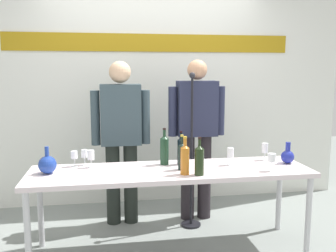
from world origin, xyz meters
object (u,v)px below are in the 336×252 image
object	(u,v)px
wine_glass_left_0	(84,154)
microphone_stand	(191,176)
presenter_left	(121,133)
wine_glass_left_2	(91,155)
wine_bottle_4	(181,150)
display_table	(171,176)
decanter_blue_right	(288,156)
wine_glass_left_1	(74,155)
wine_glass_right_0	(272,158)
wine_glass_right_1	(230,153)
decanter_blue_left	(47,164)
presenter_right	(197,130)
wine_glass_right_2	(265,148)
wine_bottle_3	(199,159)
wine_bottle_0	(164,149)
wine_bottle_2	(182,155)
wine_bottle_1	(185,158)

from	to	relation	value
wine_glass_left_0	microphone_stand	distance (m)	1.10
presenter_left	wine_glass_left_2	distance (m)	0.60
wine_bottle_4	display_table	bearing A→B (deg)	-127.23
decanter_blue_right	wine_glass_left_1	distance (m)	1.90
wine_glass_right_0	wine_glass_right_1	distance (m)	0.37
display_table	decanter_blue_left	size ratio (longest dim) A/B	10.60
wine_glass_right_1	presenter_right	bearing A→B (deg)	103.90
wine_glass_right_2	wine_bottle_3	bearing A→B (deg)	-151.48
wine_glass_left_0	wine_glass_right_1	world-z (taller)	wine_glass_right_1
display_table	wine_glass_left_0	xyz separation A→B (m)	(-0.73, 0.26, 0.16)
presenter_left	wine_glass_left_1	bearing A→B (deg)	-132.49
decanter_blue_right	wine_glass_left_2	bearing A→B (deg)	175.43
presenter_left	wine_bottle_0	size ratio (longest dim) A/B	5.05
wine_glass_left_2	wine_glass_right_0	distance (m)	1.53
decanter_blue_left	wine_glass_right_1	bearing A→B (deg)	1.03
presenter_right	wine_bottle_2	bearing A→B (deg)	-112.66
display_table	presenter_right	size ratio (longest dim) A/B	1.42
decanter_blue_right	wine_bottle_2	xyz separation A→B (m)	(-0.98, -0.06, 0.06)
presenter_right	wine_bottle_2	size ratio (longest dim) A/B	5.58
wine_bottle_2	wine_glass_right_0	size ratio (longest dim) A/B	2.01
decanter_blue_left	wine_bottle_0	xyz separation A→B (m)	(0.98, 0.14, 0.06)
display_table	wine_bottle_3	bearing A→B (deg)	-46.79
presenter_right	wine_glass_left_1	bearing A→B (deg)	-158.94
wine_glass_right_1	microphone_stand	distance (m)	0.60
decanter_blue_right	wine_glass_right_0	world-z (taller)	decanter_blue_right
decanter_blue_right	presenter_left	xyz separation A→B (m)	(-1.46, 0.66, 0.14)
decanter_blue_right	wine_glass_right_2	xyz separation A→B (m)	(-0.15, 0.15, 0.04)
wine_bottle_1	microphone_stand	bearing A→B (deg)	72.63
decanter_blue_left	wine_glass_right_2	distance (m)	1.94
wine_glass_left_0	wine_bottle_4	bearing A→B (deg)	-7.26
wine_glass_right_0	wine_glass_left_0	bearing A→B (deg)	163.85
presenter_left	wine_bottle_4	bearing A→B (deg)	-46.72
decanter_blue_right	presenter_right	size ratio (longest dim) A/B	0.12
wine_glass_left_1	wine_glass_right_0	xyz separation A→B (m)	(1.63, -0.42, 0.01)
wine_bottle_0	wine_glass_right_2	bearing A→B (deg)	0.62
wine_glass_left_0	presenter_right	bearing A→B (deg)	21.06
wine_bottle_3	wine_glass_right_2	xyz separation A→B (m)	(0.73, 0.40, -0.02)
display_table	wine_glass_right_1	world-z (taller)	wine_glass_right_1
presenter_left	wine_glass_left_0	bearing A→B (deg)	-128.24
wine_glass_right_0	wine_glass_right_1	xyz separation A→B (m)	(-0.27, 0.25, -0.00)
decanter_blue_left	wine_bottle_0	bearing A→B (deg)	8.29
presenter_left	wine_bottle_0	world-z (taller)	presenter_left
wine_bottle_1	wine_bottle_2	world-z (taller)	wine_bottle_1
display_table	wine_bottle_4	distance (m)	0.27
display_table	microphone_stand	bearing A→B (deg)	59.49
display_table	wine_bottle_2	xyz separation A→B (m)	(0.09, -0.02, 0.18)
wine_glass_left_1	decanter_blue_left	bearing A→B (deg)	-135.15
display_table	wine_bottle_4	world-z (taller)	wine_bottle_4
wine_glass_right_2	wine_bottle_2	bearing A→B (deg)	-165.80
decanter_blue_right	presenter_left	distance (m)	1.61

